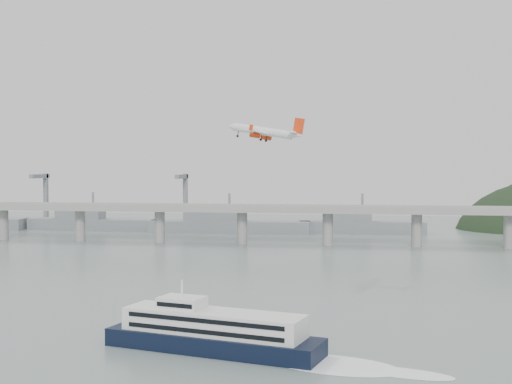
# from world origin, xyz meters

# --- Properties ---
(ground) EXTENTS (900.00, 900.00, 0.00)m
(ground) POSITION_xyz_m (0.00, 0.00, 0.00)
(ground) COLOR slate
(ground) RESTS_ON ground
(bridge) EXTENTS (800.00, 22.00, 23.90)m
(bridge) POSITION_xyz_m (-1.15, 200.00, 17.65)
(bridge) COLOR gray
(bridge) RESTS_ON ground
(distant_fleet) EXTENTS (453.00, 60.90, 40.00)m
(distant_fleet) POSITION_xyz_m (-155.36, 265.08, 6.22)
(distant_fleet) COLOR slate
(distant_fleet) RESTS_ON ground
(ferry) EXTENTS (89.03, 32.67, 17.08)m
(ferry) POSITION_xyz_m (2.21, -30.45, 4.63)
(ferry) COLOR black
(ferry) RESTS_ON ground
(airliner) EXTENTS (35.47, 32.97, 9.88)m
(airliner) POSITION_xyz_m (-1.97, 92.74, 60.09)
(airliner) COLOR white
(airliner) RESTS_ON ground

